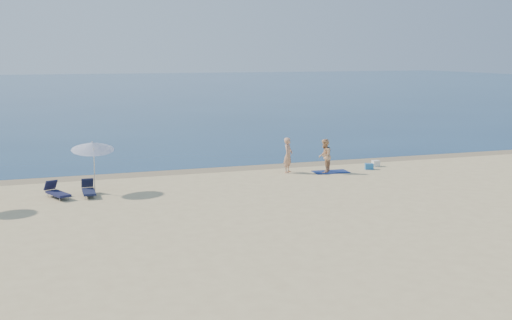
{
  "coord_description": "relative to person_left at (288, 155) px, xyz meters",
  "views": [
    {
      "loc": [
        -10.14,
        -13.03,
        6.16
      ],
      "look_at": [
        -0.13,
        16.0,
        1.0
      ],
      "focal_mm": 45.0,
      "sensor_mm": 36.0,
      "label": 1
    }
  ],
  "objects": [
    {
      "name": "ground",
      "position": [
        -2.11,
        -17.38,
        -0.91
      ],
      "size": [
        160.0,
        160.0,
        0.0
      ],
      "primitive_type": "plane",
      "color": "#C9B686",
      "rests_on": "ground"
    },
    {
      "name": "sea",
      "position": [
        -2.11,
        82.62,
        -0.91
      ],
      "size": [
        240.0,
        160.0,
        0.01
      ],
      "primitive_type": "cube",
      "color": "navy",
      "rests_on": "ground"
    },
    {
      "name": "wet_sand_strip",
      "position": [
        -2.11,
        2.02,
        -0.91
      ],
      "size": [
        240.0,
        1.6,
        0.0
      ],
      "primitive_type": "cube",
      "color": "#847254",
      "rests_on": "ground"
    },
    {
      "name": "person_left",
      "position": [
        0.0,
        0.0,
        0.0
      ],
      "size": [
        0.76,
        0.79,
        1.82
      ],
      "primitive_type": "imported",
      "rotation": [
        0.0,
        0.0,
        0.88
      ],
      "color": "tan",
      "rests_on": "ground"
    },
    {
      "name": "person_right",
      "position": [
        1.77,
        -0.65,
        -0.03
      ],
      "size": [
        1.04,
        1.09,
        1.76
      ],
      "primitive_type": "imported",
      "rotation": [
        0.0,
        0.0,
        -2.2
      ],
      "color": "tan",
      "rests_on": "ground"
    },
    {
      "name": "beach_towel",
      "position": [
        2.15,
        -0.63,
        -0.9
      ],
      "size": [
        1.9,
        1.14,
        0.03
      ],
      "primitive_type": "cube",
      "rotation": [
        0.0,
        0.0,
        -0.07
      ],
      "color": "#101E52",
      "rests_on": "ground"
    },
    {
      "name": "white_bag",
      "position": [
        5.23,
        0.14,
        -0.75
      ],
      "size": [
        0.39,
        0.34,
        0.32
      ],
      "primitive_type": "cube",
      "rotation": [
        0.0,
        0.0,
        -0.04
      ],
      "color": "silver",
      "rests_on": "ground"
    },
    {
      "name": "blue_cooler",
      "position": [
        4.44,
        -0.55,
        -0.76
      ],
      "size": [
        0.51,
        0.42,
        0.31
      ],
      "primitive_type": "cube",
      "rotation": [
        0.0,
        0.0,
        -0.3
      ],
      "color": "#2068B0",
      "rests_on": "ground"
    },
    {
      "name": "umbrella_near",
      "position": [
        -9.95,
        -1.66,
        1.18
      ],
      "size": [
        1.9,
        1.93,
        2.46
      ],
      "rotation": [
        0.0,
        0.0,
        -0.02
      ],
      "color": "silver",
      "rests_on": "ground"
    },
    {
      "name": "lounger_left",
      "position": [
        -11.57,
        -2.27,
        -0.66
      ],
      "size": [
        1.11,
        1.68,
        0.71
      ],
      "rotation": [
        0.0,
        0.0,
        0.4
      ],
      "color": "#15183A",
      "rests_on": "ground"
    },
    {
      "name": "lounger_right",
      "position": [
        -10.26,
        -2.27,
        -0.66
      ],
      "size": [
        0.52,
        1.57,
        0.69
      ],
      "rotation": [
        0.0,
        0.0,
        -0.01
      ],
      "color": "#141937",
      "rests_on": "ground"
    }
  ]
}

